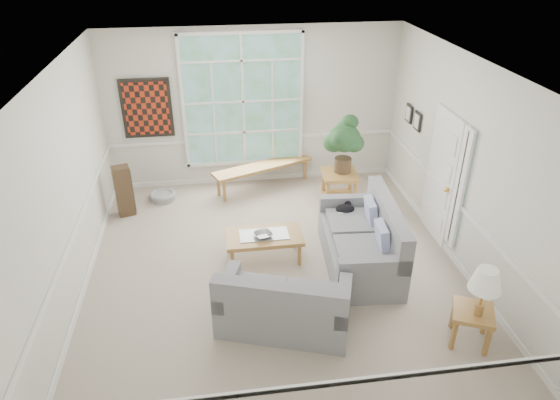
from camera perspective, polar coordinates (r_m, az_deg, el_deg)
The scene contains 24 objects.
floor at distance 7.57m, azimuth -0.54°, elevation -7.79°, with size 5.50×6.00×0.01m, color #A49586.
ceiling at distance 6.25m, azimuth -0.67°, elevation 14.85°, with size 5.50×6.00×0.02m, color white.
wall_back at distance 9.54m, azimuth -3.02°, elevation 10.46°, with size 5.50×0.02×3.00m, color silver.
wall_front at distance 4.34m, azimuth 4.83°, elevation -15.37°, with size 5.50×0.02×3.00m, color silver.
wall_left at distance 7.01m, azimuth -23.48°, elevation 0.84°, with size 0.02×6.00×3.00m, color silver.
wall_right at distance 7.60m, azimuth 20.46°, elevation 3.61°, with size 0.02×6.00×3.00m, color silver.
window_back at distance 9.44m, azimuth -4.25°, elevation 11.18°, with size 2.30×0.08×2.40m, color white.
entry_door at distance 8.25m, azimuth 17.87°, elevation 2.58°, with size 0.08×0.90×2.10m, color white.
door_sidelight at distance 7.71m, azimuth 19.85°, elevation 1.16°, with size 0.08×0.26×1.90m, color white.
wall_art at distance 9.50m, azimuth -14.98°, elevation 10.08°, with size 0.90×0.06×1.10m, color #5E1C0F.
wall_frame_near at distance 9.02m, azimuth 15.39°, elevation 8.68°, with size 0.04×0.26×0.32m, color black.
wall_frame_far at distance 9.36m, azimuth 14.48°, elevation 9.54°, with size 0.04×0.26×0.32m, color black.
loveseat_right at distance 7.45m, azimuth 9.17°, elevation -4.06°, with size 0.98×1.89×1.02m, color gray.
loveseat_front at distance 6.35m, azimuth 0.48°, elevation -11.08°, with size 1.63×0.85×0.88m, color gray.
coffee_table at distance 7.65m, azimuth -1.81°, elevation -5.35°, with size 1.15×0.63×0.43m, color olive.
pewter_bowl at distance 7.46m, azimuth -1.93°, elevation -3.97°, with size 0.32×0.32×0.08m, color gray.
window_bench at distance 9.71m, azimuth -1.96°, elevation 2.73°, with size 2.00×0.39×0.47m, color olive.
end_table at distance 9.15m, azimuth 6.75°, elevation 1.34°, with size 0.62×0.62×0.62m, color olive.
houseplant at distance 8.87m, azimuth 7.33°, elevation 6.31°, with size 0.61×0.61×1.05m, color #224925, non-canonical shape.
side_table at distance 6.68m, azimuth 20.91°, elevation -13.29°, with size 0.48×0.48×0.49m, color olive.
table_lamp at distance 6.30m, azimuth 22.20°, elevation -9.76°, with size 0.38×0.38×0.65m, color silver, non-canonical shape.
pet_bed at distance 9.58m, azimuth -13.28°, elevation 0.46°, with size 0.48×0.48×0.14m, color gray.
floor_speaker at distance 9.09m, azimuth -17.43°, elevation 1.01°, with size 0.29×0.22×0.92m, color #42301E.
cat at distance 7.94m, azimuth 7.45°, elevation -0.97°, with size 0.31×0.22×0.14m, color black.
Camera 1 is at (-0.78, -6.01, 4.53)m, focal length 32.00 mm.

